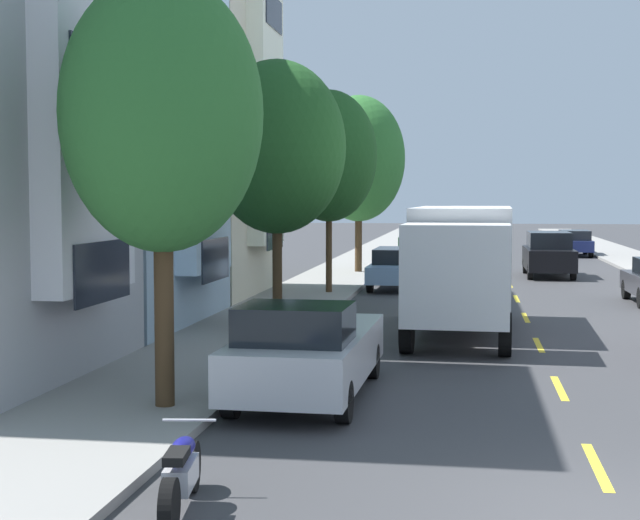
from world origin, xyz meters
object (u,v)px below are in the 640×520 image
Objects in this scene: street_tree_nearest at (162,115)px; street_tree_second at (277,147)px; parked_hatchback_orange at (425,239)px; parked_pickup_silver at (307,351)px; parked_wagon_sky at (396,267)px; parked_motorcycle at (181,475)px; moving_black_sedan at (549,254)px; street_tree_third at (329,156)px; street_tree_farthest at (359,159)px; parked_wagon_navy at (574,242)px; parked_suv_forest at (420,240)px; delivery_box_truck at (462,261)px.

street_tree_nearest is 9.00m from street_tree_second.
street_tree_nearest is at bearing -92.74° from parked_hatchback_orange.
street_tree_second is 1.26× the size of parked_pickup_silver.
parked_wagon_sky is (0.08, 19.57, -0.02)m from parked_pickup_silver.
street_tree_nearest is 6.42m from parked_motorcycle.
street_tree_nearest is 1.41× the size of moving_black_sedan.
street_tree_third is 27.39m from parked_hatchback_orange.
parked_hatchback_orange is at bearing 89.41° from parked_motorcycle.
parked_motorcycle is (1.65, -31.45, -4.69)m from street_tree_farthest.
parked_hatchback_orange is at bearing 108.77° from moving_black_sedan.
street_tree_nearest is 26.99m from street_tree_farthest.
street_tree_third reaches higher than parked_hatchback_orange.
parked_hatchback_orange is at bearing 83.17° from street_tree_farthest.
street_tree_farthest is 1.45× the size of parked_pickup_silver.
parked_wagon_navy is 0.99× the size of moving_black_sedan.
parked_hatchback_orange is at bearing 89.34° from parked_suv_forest.
street_tree_third is at bearing 94.20° from parked_motorcycle.
delivery_box_truck is at bearing -101.57° from moving_black_sedan.
moving_black_sedan is at bearing 45.26° from parked_wagon_sky.
street_tree_farthest is 1.92× the size of parked_hatchback_orange.
moving_black_sedan is at bearing -62.78° from parked_suv_forest.
parked_pickup_silver is 26.44m from moving_black_sedan.
delivery_box_truck is 1.69× the size of moving_black_sedan.
parked_suv_forest reaches higher than parked_pickup_silver.
parked_wagon_sky is at bearing -112.85° from parked_wagon_navy.
moving_black_sedan is at bearing -100.30° from parked_wagon_navy.
parked_wagon_sky is (2.11, 12.06, -3.88)m from street_tree_second.
parked_suv_forest is 18.03m from parked_wagon_sky.
delivery_box_truck reaches higher than parked_pickup_silver.
delivery_box_truck is (4.61, 0.65, -2.84)m from street_tree_second.
parked_hatchback_orange is 49.45m from parked_motorcycle.
parked_motorcycle is (1.65, -22.45, -4.43)m from street_tree_third.
street_tree_nearest is 0.84× the size of delivery_box_truck.
street_tree_second reaches higher than parked_hatchback_orange.
parked_wagon_navy is at bearing 79.00° from delivery_box_truck.
parked_suv_forest is at bearing 80.21° from street_tree_farthest.
parked_suv_forest is (2.09, 12.09, -4.11)m from street_tree_farthest.
street_tree_farthest is 25.94m from parked_pickup_silver.
parked_suv_forest is 43.54m from parked_motorcycle.
street_tree_farthest reaches higher than street_tree_second.
parked_pickup_silver reaches higher than parked_motorcycle.
parked_suv_forest reaches higher than parked_wagon_navy.
parked_suv_forest is at bearing -162.74° from parked_wagon_navy.
parked_suv_forest is at bearing 94.89° from delivery_box_truck.
parked_motorcycle is at bearing -85.80° from street_tree_third.
street_tree_third is at bearing 97.03° from parked_pickup_silver.
street_tree_third reaches higher than street_tree_nearest.
parked_motorcycle is (-6.55, -31.65, -0.58)m from moving_black_sedan.
parked_wagon_sky is (-8.74, -20.75, 0.00)m from parked_wagon_navy.
street_tree_nearest is at bearing -90.00° from street_tree_third.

